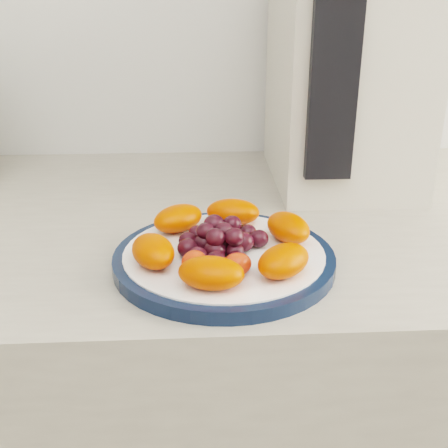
{
  "coord_description": "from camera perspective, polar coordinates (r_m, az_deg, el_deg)",
  "views": [
    {
      "loc": [
        0.04,
        0.48,
        1.19
      ],
      "look_at": [
        0.07,
        1.04,
        0.95
      ],
      "focal_mm": 45.0,
      "sensor_mm": 36.0,
      "label": 1
    }
  ],
  "objects": [
    {
      "name": "plate_rim",
      "position": [
        0.62,
        0.0,
        -3.62
      ],
      "size": [
        0.24,
        0.24,
        0.01
      ],
      "primitive_type": "cylinder",
      "color": "#0D1A32",
      "rests_on": "counter"
    },
    {
      "name": "plate_face",
      "position": [
        0.62,
        0.0,
        -3.53
      ],
      "size": [
        0.22,
        0.22,
        0.02
      ],
      "primitive_type": "cylinder",
      "color": "white",
      "rests_on": "counter"
    },
    {
      "name": "appliance_body",
      "position": [
        0.89,
        12.18,
        15.48
      ],
      "size": [
        0.21,
        0.28,
        0.35
      ],
      "primitive_type": "cube",
      "rotation": [
        0.0,
        0.0,
        -0.01
      ],
      "color": "beige",
      "rests_on": "counter"
    },
    {
      "name": "appliance_panel",
      "position": [
        0.73,
        11.09,
        14.48
      ],
      "size": [
        0.06,
        0.02,
        0.26
      ],
      "primitive_type": "cube",
      "rotation": [
        0.0,
        0.0,
        -0.01
      ],
      "color": "black",
      "rests_on": "appliance_body"
    },
    {
      "name": "fruit_plate",
      "position": [
        0.61,
        -0.13,
        -1.75
      ],
      "size": [
        0.21,
        0.21,
        0.04
      ],
      "color": "red",
      "rests_on": "plate_face"
    }
  ]
}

